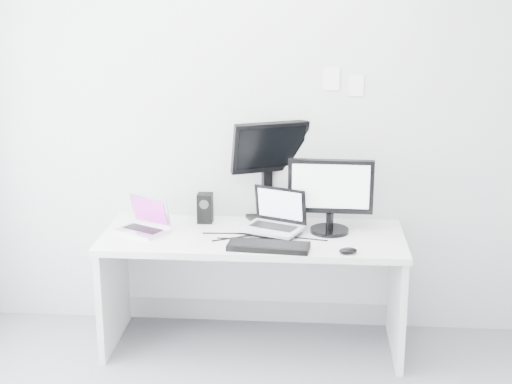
{
  "coord_description": "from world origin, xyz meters",
  "views": [
    {
      "loc": [
        0.34,
        -2.95,
        2.17
      ],
      "look_at": [
        0.02,
        1.23,
        1.0
      ],
      "focal_mm": 52.37,
      "sensor_mm": 36.0,
      "label": 1
    }
  ],
  "objects": [
    {
      "name": "dell_laptop",
      "position": [
        0.12,
        1.26,
        0.87
      ],
      "size": [
        0.41,
        0.37,
        0.28
      ],
      "primitive_type": "cube",
      "rotation": [
        0.0,
        0.0,
        -0.41
      ],
      "color": "#B1B4B9",
      "rests_on": "desk"
    },
    {
      "name": "speaker",
      "position": [
        -0.32,
        1.47,
        0.82
      ],
      "size": [
        0.11,
        0.11,
        0.19
      ],
      "primitive_type": "cube",
      "rotation": [
        0.0,
        0.0,
        -0.22
      ],
      "color": "black",
      "rests_on": "desk"
    },
    {
      "name": "wall_note_1",
      "position": [
        0.6,
        1.59,
        1.58
      ],
      "size": [
        0.09,
        0.0,
        0.13
      ],
      "primitive_type": "cube",
      "color": "white",
      "rests_on": "back_wall"
    },
    {
      "name": "samsung_monitor",
      "position": [
        0.46,
        1.33,
        0.96
      ],
      "size": [
        0.51,
        0.25,
        0.46
      ],
      "primitive_type": "cube",
      "rotation": [
        0.0,
        0.0,
        -0.03
      ],
      "color": "black",
      "rests_on": "desk"
    },
    {
      "name": "mouse",
      "position": [
        0.55,
        0.97,
        0.75
      ],
      "size": [
        0.12,
        0.09,
        0.03
      ],
      "primitive_type": "ellipsoid",
      "rotation": [
        0.0,
        0.0,
        0.25
      ],
      "color": "black",
      "rests_on": "desk"
    },
    {
      "name": "wall_note_0",
      "position": [
        0.45,
        1.59,
        1.62
      ],
      "size": [
        0.1,
        0.0,
        0.14
      ],
      "primitive_type": "cube",
      "color": "white",
      "rests_on": "back_wall"
    },
    {
      "name": "back_wall",
      "position": [
        0.0,
        1.6,
        1.35
      ],
      "size": [
        3.6,
        0.0,
        3.6
      ],
      "primitive_type": "plane",
      "rotation": [
        1.57,
        0.0,
        0.0
      ],
      "color": "silver",
      "rests_on": "ground"
    },
    {
      "name": "desk",
      "position": [
        0.0,
        1.25,
        0.36
      ],
      "size": [
        1.8,
        0.7,
        0.73
      ],
      "primitive_type": "cube",
      "color": "silver",
      "rests_on": "ground"
    },
    {
      "name": "rear_monitor",
      "position": [
        0.07,
        1.56,
        1.06
      ],
      "size": [
        0.51,
        0.36,
        0.65
      ],
      "primitive_type": "cube",
      "rotation": [
        0.0,
        0.0,
        0.43
      ],
      "color": "black",
      "rests_on": "desk"
    },
    {
      "name": "macbook",
      "position": [
        -0.67,
        1.24,
        0.84
      ],
      "size": [
        0.36,
        0.33,
        0.22
      ],
      "primitive_type": "cube",
      "rotation": [
        0.0,
        0.0,
        -0.52
      ],
      "color": "silver",
      "rests_on": "desk"
    },
    {
      "name": "keyboard",
      "position": [
        0.11,
        1.01,
        0.75
      ],
      "size": [
        0.47,
        0.21,
        0.03
      ],
      "primitive_type": "cube",
      "rotation": [
        0.0,
        0.0,
        -0.09
      ],
      "color": "black",
      "rests_on": "desk"
    }
  ]
}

